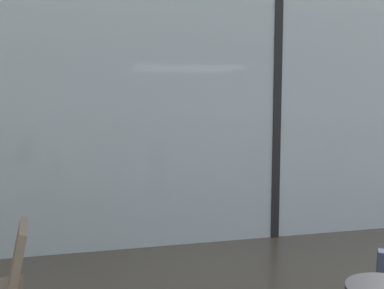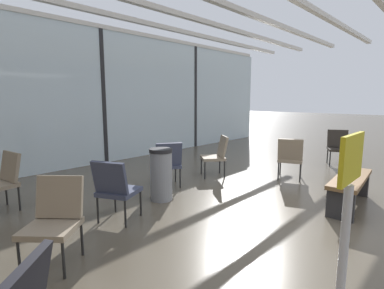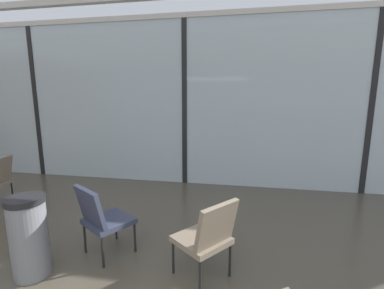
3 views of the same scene
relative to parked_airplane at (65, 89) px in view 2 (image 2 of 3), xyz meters
The scene contains 15 objects.
ground_plane 9.84m from the parked_airplane, 96.21° to the right, with size 60.00×60.00×0.00m, color #4C4438.
glass_curtain_wall 4.51m from the parked_airplane, 103.39° to the right, with size 14.00×0.08×3.36m, color silver.
window_mullion_1 4.51m from the parked_airplane, 103.39° to the right, with size 0.10×0.12×3.36m, color black.
window_mullion_2 5.03m from the parked_airplane, 60.69° to the right, with size 0.10×0.12×3.36m, color black.
parked_airplane is the anchor object (origin of this frame).
lounge_chair_0 8.84m from the parked_airplane, 85.94° to the right, with size 0.66×0.64×0.87m.
lounge_chair_2 7.53m from the parked_airplane, 121.89° to the right, with size 0.58×0.54×0.87m.
lounge_chair_3 7.50m from the parked_airplane, 101.21° to the right, with size 0.69×0.70×0.87m.
lounge_chair_4 8.56m from the parked_airplane, 110.84° to the right, with size 0.68×0.65×0.87m.
lounge_chair_5 7.55m from the parked_airplane, 91.33° to the right, with size 0.71×0.70×0.87m.
lounge_chair_6 9.30m from the parked_airplane, 115.61° to the right, with size 0.71×0.71×0.87m.
lounge_chair_7 9.50m from the parked_airplane, 72.75° to the right, with size 0.68×0.66×0.87m.
waiting_bench 10.17m from the parked_airplane, 91.15° to the right, with size 1.53×0.53×0.47m.
trash_bin 8.07m from the parked_airplane, 104.59° to the right, with size 0.38×0.38×0.86m.
info_sign 11.20m from the parked_airplane, 105.72° to the right, with size 0.44×0.32×1.44m.
Camera 2 is at (-4.07, -1.64, 1.67)m, focal length 27.62 mm.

